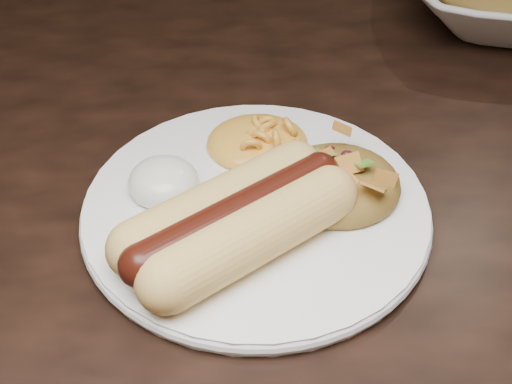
{
  "coord_description": "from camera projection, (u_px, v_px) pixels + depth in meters",
  "views": [
    {
      "loc": [
        0.04,
        -0.48,
        1.1
      ],
      "look_at": [
        0.07,
        -0.12,
        0.77
      ],
      "focal_mm": 50.0,
      "sensor_mm": 36.0,
      "label": 1
    }
  ],
  "objects": [
    {
      "name": "table",
      "position": [
        171.0,
        207.0,
        0.65
      ],
      "size": [
        1.6,
        0.9,
        0.75
      ],
      "color": "black",
      "rests_on": "floor"
    },
    {
      "name": "plate",
      "position": [
        256.0,
        209.0,
        0.5
      ],
      "size": [
        0.31,
        0.31,
        0.01
      ],
      "primitive_type": "cylinder",
      "rotation": [
        0.0,
        0.0,
        -0.35
      ],
      "color": "white",
      "rests_on": "table"
    },
    {
      "name": "hotdog",
      "position": [
        237.0,
        219.0,
        0.46
      ],
      "size": [
        0.13,
        0.13,
        0.04
      ],
      "rotation": [
        0.0,
        0.0,
        0.58
      ],
      "color": "#FFE162",
      "rests_on": "plate"
    },
    {
      "name": "mac_and_cheese",
      "position": [
        257.0,
        131.0,
        0.54
      ],
      "size": [
        0.1,
        0.1,
        0.03
      ],
      "primitive_type": "ellipsoid",
      "rotation": [
        0.0,
        0.0,
        -0.41
      ],
      "color": "orange",
      "rests_on": "plate"
    },
    {
      "name": "sour_cream",
      "position": [
        162.0,
        174.0,
        0.5
      ],
      "size": [
        0.06,
        0.06,
        0.03
      ],
      "primitive_type": "ellipsoid",
      "rotation": [
        0.0,
        0.0,
        -0.22
      ],
      "color": "white",
      "rests_on": "plate"
    },
    {
      "name": "taco_salad",
      "position": [
        338.0,
        175.0,
        0.5
      ],
      "size": [
        0.09,
        0.09,
        0.04
      ],
      "rotation": [
        0.0,
        0.0,
        0.26
      ],
      "color": "#B6461E",
      "rests_on": "plate"
    }
  ]
}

